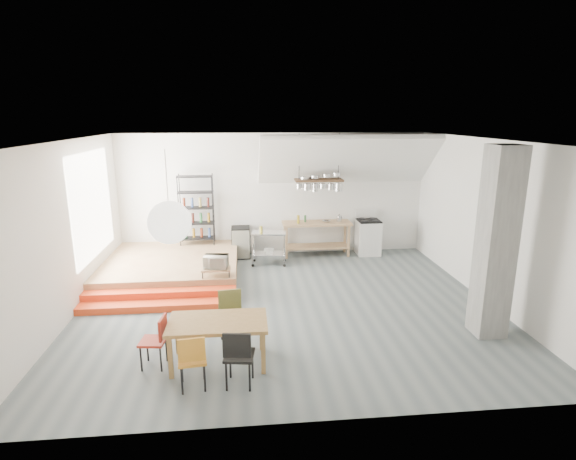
{
  "coord_description": "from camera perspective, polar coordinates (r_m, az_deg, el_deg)",
  "views": [
    {
      "loc": [
        -0.8,
        -8.18,
        3.64
      ],
      "look_at": [
        0.11,
        0.8,
        1.32
      ],
      "focal_mm": 28.0,
      "sensor_mm": 36.0,
      "label": 1
    }
  ],
  "objects": [
    {
      "name": "ceiling",
      "position": [
        8.23,
        -0.17,
        11.34
      ],
      "size": [
        8.0,
        7.0,
        0.02
      ],
      "primitive_type": "cube",
      "color": "white",
      "rests_on": "wall_back"
    },
    {
      "name": "step_lower",
      "position": [
        9.13,
        -16.22,
        -9.24
      ],
      "size": [
        3.0,
        0.35,
        0.13
      ],
      "primitive_type": "cube",
      "color": "#F1461C",
      "rests_on": "ground"
    },
    {
      "name": "chair_black",
      "position": [
        6.32,
        -6.32,
        -15.31
      ],
      "size": [
        0.45,
        0.45,
        0.86
      ],
      "rotation": [
        0.0,
        0.0,
        3.0
      ],
      "color": "black",
      "rests_on": "ground"
    },
    {
      "name": "kitchen_counter",
      "position": [
        11.88,
        3.64,
        -0.33
      ],
      "size": [
        1.8,
        0.6,
        0.91
      ],
      "color": "#9D714E",
      "rests_on": "ground"
    },
    {
      "name": "wall_back",
      "position": [
        11.88,
        -1.82,
        4.51
      ],
      "size": [
        8.0,
        0.04,
        3.2
      ],
      "primitive_type": "cube",
      "color": "silver",
      "rests_on": "ground"
    },
    {
      "name": "rolling_cart",
      "position": [
        11.17,
        -2.45,
        -1.72
      ],
      "size": [
        0.89,
        0.56,
        0.84
      ],
      "rotation": [
        0.0,
        0.0,
        -0.11
      ],
      "color": "silver",
      "rests_on": "ground"
    },
    {
      "name": "concrete_column",
      "position": [
        8.1,
        24.91,
        -1.56
      ],
      "size": [
        0.5,
        0.5,
        3.2
      ],
      "primitive_type": "cube",
      "color": "slate",
      "rests_on": "ground"
    },
    {
      "name": "microwave_shelf",
      "position": [
        9.47,
        -9.1,
        -4.86
      ],
      "size": [
        0.6,
        0.4,
        0.16
      ],
      "color": "#9D714E",
      "rests_on": "platform"
    },
    {
      "name": "window_pane",
      "position": [
        10.35,
        -23.57,
        2.96
      ],
      "size": [
        0.02,
        2.5,
        2.2
      ],
      "primitive_type": "cube",
      "color": "white",
      "rests_on": "wall_left"
    },
    {
      "name": "chair_red",
      "position": [
        7.05,
        -16.3,
        -12.93
      ],
      "size": [
        0.4,
        0.4,
        0.79
      ],
      "rotation": [
        0.0,
        0.0,
        -1.69
      ],
      "color": "#A62617",
      "rests_on": "ground"
    },
    {
      "name": "microwave",
      "position": [
        9.42,
        -9.14,
        -3.98
      ],
      "size": [
        0.52,
        0.39,
        0.27
      ],
      "primitive_type": "imported",
      "rotation": [
        0.0,
        0.0,
        -0.14
      ],
      "color": "beige",
      "rests_on": "microwave_shelf"
    },
    {
      "name": "dining_table",
      "position": [
        6.87,
        -8.9,
        -11.88
      ],
      "size": [
        1.46,
        0.83,
        0.69
      ],
      "rotation": [
        0.0,
        0.0,
        -0.01
      ],
      "color": "olive",
      "rests_on": "ground"
    },
    {
      "name": "platform",
      "position": [
        10.88,
        -14.48,
        -4.51
      ],
      "size": [
        3.0,
        3.0,
        0.4
      ],
      "primitive_type": "cube",
      "color": "#9D714E",
      "rests_on": "ground"
    },
    {
      "name": "pot_rack",
      "position": [
        11.39,
        4.07,
        5.97
      ],
      "size": [
        1.2,
        0.5,
        1.43
      ],
      "color": "#402C19",
      "rests_on": "ceiling"
    },
    {
      "name": "wall_right",
      "position": [
        9.7,
        24.07,
        0.99
      ],
      "size": [
        0.04,
        7.0,
        3.2
      ],
      "primitive_type": "cube",
      "color": "silver",
      "rests_on": "ground"
    },
    {
      "name": "paper_lantern",
      "position": [
        6.41,
        -14.81,
        0.94
      ],
      "size": [
        0.6,
        0.6,
        0.6
      ],
      "primitive_type": "sphere",
      "color": "white",
      "rests_on": "ceiling"
    },
    {
      "name": "floor",
      "position": [
        8.99,
        -0.16,
        -9.49
      ],
      "size": [
        8.0,
        8.0,
        0.0
      ],
      "primitive_type": "plane",
      "color": "slate",
      "rests_on": "ground"
    },
    {
      "name": "wall_left",
      "position": [
        9.02,
        -26.37,
        -0.2
      ],
      "size": [
        0.04,
        7.0,
        3.2
      ],
      "primitive_type": "cube",
      "color": "silver",
      "rests_on": "ground"
    },
    {
      "name": "bowl",
      "position": [
        11.8,
        4.89,
        1.09
      ],
      "size": [
        0.24,
        0.24,
        0.05
      ],
      "primitive_type": "imported",
      "rotation": [
        0.0,
        0.0,
        -0.18
      ],
      "color": "silver",
      "rests_on": "kitchen_counter"
    },
    {
      "name": "chair_mustard",
      "position": [
        6.38,
        -12.08,
        -15.53
      ],
      "size": [
        0.42,
        0.42,
        0.82
      ],
      "rotation": [
        0.0,
        0.0,
        3.27
      ],
      "color": "#B5731F",
      "rests_on": "ground"
    },
    {
      "name": "slope_ceiling",
      "position": [
        11.43,
        7.51,
        8.81
      ],
      "size": [
        4.4,
        1.44,
        1.32
      ],
      "primitive_type": "cube",
      "rotation": [
        -0.73,
        0.0,
        0.0
      ],
      "color": "white",
      "rests_on": "wall_back"
    },
    {
      "name": "stove",
      "position": [
        12.22,
        10.12,
        -0.81
      ],
      "size": [
        0.6,
        0.6,
        1.18
      ],
      "color": "white",
      "rests_on": "ground"
    },
    {
      "name": "mini_fridge",
      "position": [
        11.83,
        -6.0,
        -1.55
      ],
      "size": [
        0.48,
        0.48,
        0.81
      ],
      "primitive_type": "cube",
      "color": "black",
      "rests_on": "ground"
    },
    {
      "name": "chair_olive",
      "position": [
        7.5,
        -7.26,
        -10.3
      ],
      "size": [
        0.45,
        0.45,
        0.87
      ],
      "rotation": [
        0.0,
        0.0,
        0.15
      ],
      "color": "brown",
      "rests_on": "ground"
    },
    {
      "name": "wire_shelving",
      "position": [
        11.67,
        -11.55,
        2.68
      ],
      "size": [
        0.88,
        0.38,
        1.8
      ],
      "color": "black",
      "rests_on": "platform"
    },
    {
      "name": "step_upper",
      "position": [
        9.42,
        -15.87,
        -8.03
      ],
      "size": [
        3.0,
        0.35,
        0.27
      ],
      "primitive_type": "cube",
      "color": "#F1461C",
      "rests_on": "ground"
    }
  ]
}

